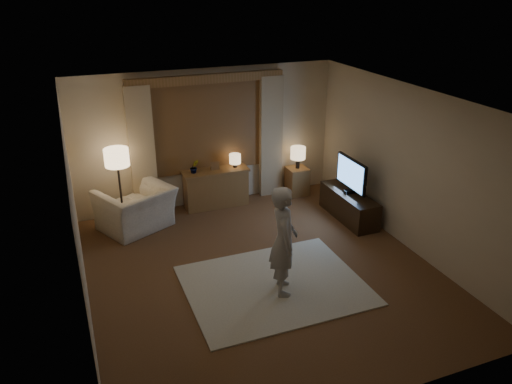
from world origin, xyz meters
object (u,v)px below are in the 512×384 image
sideboard (216,189)px  armchair (136,209)px  tv_stand (349,206)px  person (284,241)px  side_table (297,181)px

sideboard → armchair: 1.62m
tv_stand → person: 2.73m
armchair → person: 3.15m
person → armchair: bearing=47.2°
sideboard → side_table: bearing=-1.7°
armchair → person: size_ratio=0.73×
sideboard → person: bearing=-89.6°
side_table → armchair: bearing=-173.9°
sideboard → side_table: (1.70, -0.05, -0.07)m
armchair → tv_stand: size_ratio=0.82×
tv_stand → side_table: bearing=106.4°
sideboard → side_table: sideboard is taller
person → tv_stand: bearing=-34.6°
armchair → side_table: bearing=159.9°
tv_stand → sideboard: bearing=146.2°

